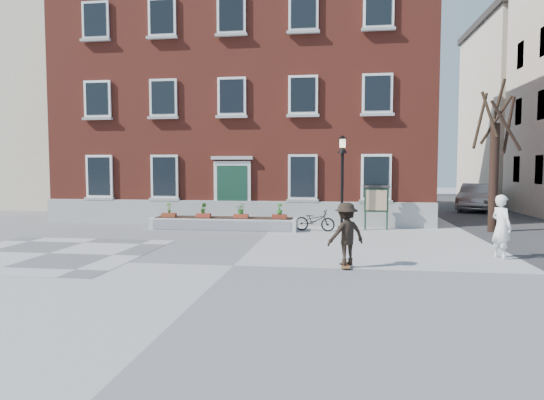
# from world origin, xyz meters

# --- Properties ---
(ground) EXTENTS (100.00, 100.00, 0.00)m
(ground) POSITION_xyz_m (0.00, 0.00, 0.00)
(ground) COLOR #949496
(ground) RESTS_ON ground
(checker_patch) EXTENTS (6.00, 6.00, 0.01)m
(checker_patch) POSITION_xyz_m (-6.00, 1.00, 0.01)
(checker_patch) COLOR #58585B
(checker_patch) RESTS_ON ground
(distant_building) EXTENTS (10.00, 12.00, 13.00)m
(distant_building) POSITION_xyz_m (-18.00, 20.00, 6.50)
(distant_building) COLOR beige
(distant_building) RESTS_ON ground
(bicycle) EXTENTS (1.75, 0.87, 0.88)m
(bicycle) POSITION_xyz_m (1.82, 7.32, 0.44)
(bicycle) COLOR black
(bicycle) RESTS_ON ground
(parked_car) EXTENTS (3.47, 5.24, 1.63)m
(parked_car) POSITION_xyz_m (11.06, 17.87, 0.82)
(parked_car) COLOR #A5A7AA
(parked_car) RESTS_ON ground
(bystander) EXTENTS (0.70, 0.80, 1.85)m
(bystander) POSITION_xyz_m (7.46, 2.06, 0.93)
(bystander) COLOR white
(bystander) RESTS_ON ground
(brick_building) EXTENTS (18.40, 10.85, 12.60)m
(brick_building) POSITION_xyz_m (-2.00, 13.98, 6.30)
(brick_building) COLOR maroon
(brick_building) RESTS_ON ground
(planter_assembly) EXTENTS (6.20, 1.12, 1.15)m
(planter_assembly) POSITION_xyz_m (-1.99, 7.18, 0.31)
(planter_assembly) COLOR silver
(planter_assembly) RESTS_ON ground
(bare_tree) EXTENTS (1.83, 1.83, 6.16)m
(bare_tree) POSITION_xyz_m (9.01, 8.01, 2.79)
(bare_tree) COLOR black
(bare_tree) RESTS_ON ground
(lamp_post) EXTENTS (0.40, 0.40, 3.93)m
(lamp_post) POSITION_xyz_m (2.93, 7.42, 2.54)
(lamp_post) COLOR black
(lamp_post) RESTS_ON ground
(notice_board) EXTENTS (1.10, 0.16, 1.87)m
(notice_board) POSITION_xyz_m (4.36, 8.07, 1.26)
(notice_board) COLOR #1A3422
(notice_board) RESTS_ON ground
(skateboarder) EXTENTS (1.23, 1.08, 1.72)m
(skateboarder) POSITION_xyz_m (3.00, 0.19, 0.89)
(skateboarder) COLOR brown
(skateboarder) RESTS_ON ground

